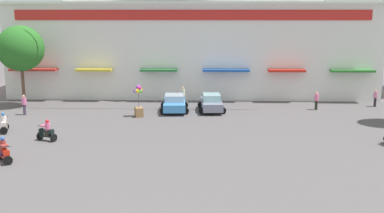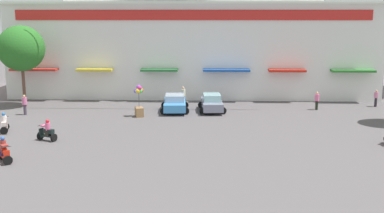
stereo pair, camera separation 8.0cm
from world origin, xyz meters
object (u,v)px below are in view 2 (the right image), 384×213
scooter_rider_3 (4,152)px  scooter_rider_5 (47,132)px  parked_car_0 (175,103)px  pedestrian_3 (376,97)px  balloon_vendor_cart (139,102)px  pedestrian_1 (25,104)px  pedestrian_0 (183,94)px  scooter_rider_0 (4,124)px  parked_car_1 (212,103)px  plaza_tree_2 (21,49)px  pedestrian_4 (317,100)px

scooter_rider_3 → scooter_rider_5: scooter_rider_3 is taller
parked_car_0 → pedestrian_3: pedestrian_3 is taller
scooter_rider_3 → balloon_vendor_cart: 13.39m
pedestrian_1 → balloon_vendor_cart: 9.55m
pedestrian_0 → pedestrian_3: bearing=-1.6°
pedestrian_3 → scooter_rider_5: bearing=-154.4°
scooter_rider_0 → balloon_vendor_cart: bearing=32.1°
scooter_rider_5 → pedestrian_1: pedestrian_1 is taller
parked_car_0 → parked_car_1: 3.17m
plaza_tree_2 → balloon_vendor_cart: bearing=-19.2°
scooter_rider_5 → pedestrian_3: 28.44m
parked_car_1 → pedestrian_0: (-2.62, 3.00, 0.18)m
pedestrian_3 → parked_car_1: bearing=-170.4°
scooter_rider_3 → scooter_rider_0: bearing=113.7°
pedestrian_1 → pedestrian_3: bearing=8.4°
scooter_rider_0 → pedestrian_4: (23.78, 8.67, 0.29)m
pedestrian_0 → pedestrian_4: size_ratio=1.04×
scooter_rider_3 → pedestrian_0: bearing=62.1°
scooter_rider_3 → pedestrian_1: pedestrian_1 is taller
scooter_rider_5 → pedestrian_0: pedestrian_0 is taller
parked_car_0 → parked_car_1: bearing=3.6°
parked_car_1 → pedestrian_3: (14.76, 2.51, 0.12)m
parked_car_1 → balloon_vendor_cart: bearing=-159.1°
scooter_rider_0 → pedestrian_0: 16.12m
parked_car_1 → scooter_rider_5: size_ratio=2.84×
parked_car_1 → pedestrian_4: bearing=5.8°
pedestrian_0 → pedestrian_4: 11.93m
parked_car_0 → pedestrian_4: pedestrian_4 is taller
parked_car_1 → pedestrian_3: bearing=9.6°
parked_car_0 → scooter_rider_0: 13.72m
pedestrian_4 → plaza_tree_2: bearing=178.6°
scooter_rider_0 → parked_car_1: bearing=27.8°
pedestrian_0 → parked_car_1: bearing=-48.9°
parked_car_0 → scooter_rider_3: bearing=-121.4°
balloon_vendor_cart → parked_car_1: bearing=20.9°
scooter_rider_3 → balloon_vendor_cart: bearing=64.1°
scooter_rider_3 → pedestrian_0: pedestrian_0 is taller
scooter_rider_5 → pedestrian_4: bearing=28.1°
pedestrian_4 → pedestrian_3: bearing=15.6°
scooter_rider_0 → pedestrian_4: bearing=20.0°
scooter_rider_3 → pedestrian_0: 19.57m
parked_car_1 → balloon_vendor_cart: size_ratio=1.59×
parked_car_1 → parked_car_0: bearing=-176.4°
scooter_rider_5 → plaza_tree_2: bearing=117.8°
plaza_tree_2 → parked_car_1: bearing=-5.3°
scooter_rider_0 → pedestrian_1: 5.84m
parked_car_1 → pedestrian_0: bearing=131.1°
scooter_rider_0 → pedestrian_0: bearing=41.8°
scooter_rider_0 → pedestrian_3: size_ratio=0.99×
pedestrian_0 → scooter_rider_3: bearing=-117.9°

